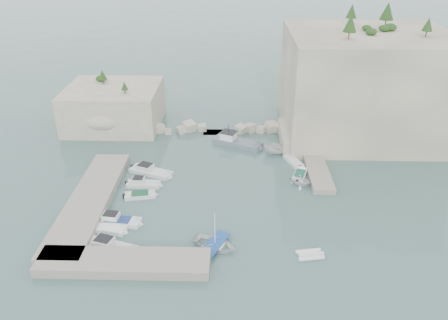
{
  "coord_description": "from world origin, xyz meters",
  "views": [
    {
      "loc": [
        1.36,
        -47.4,
        31.3
      ],
      "look_at": [
        0.0,
        6.0,
        3.0
      ],
      "focal_mm": 35.0,
      "sensor_mm": 36.0,
      "label": 1
    }
  ],
  "objects_px": {
    "motorboat_e": "(111,231)",
    "tender_east_a": "(301,185)",
    "motorboat_d": "(118,223)",
    "tender_east_c": "(293,163)",
    "tender_east_b": "(300,177)",
    "motorboat_c": "(140,197)",
    "rowboat": "(215,247)",
    "work_boat": "(237,145)",
    "tender_east_d": "(279,154)",
    "inflatable_dinghy": "(309,256)",
    "motorboat_a": "(151,173)",
    "motorboat_b": "(144,186)",
    "motorboat_f": "(112,249)"
  },
  "relations": [
    {
      "from": "motorboat_a",
      "to": "tender_east_a",
      "type": "distance_m",
      "value": 21.41
    },
    {
      "from": "motorboat_e",
      "to": "tender_east_a",
      "type": "relative_size",
      "value": 1.2
    },
    {
      "from": "motorboat_b",
      "to": "work_boat",
      "type": "xyz_separation_m",
      "value": [
        12.93,
        13.19,
        0.0
      ]
    },
    {
      "from": "motorboat_d",
      "to": "motorboat_e",
      "type": "height_order",
      "value": "motorboat_d"
    },
    {
      "from": "motorboat_d",
      "to": "tender_east_b",
      "type": "height_order",
      "value": "motorboat_d"
    },
    {
      "from": "motorboat_c",
      "to": "tender_east_d",
      "type": "distance_m",
      "value": 23.46
    },
    {
      "from": "motorboat_a",
      "to": "motorboat_f",
      "type": "height_order",
      "value": "same"
    },
    {
      "from": "motorboat_d",
      "to": "tender_east_c",
      "type": "relative_size",
      "value": 1.32
    },
    {
      "from": "inflatable_dinghy",
      "to": "tender_east_c",
      "type": "distance_m",
      "value": 21.3
    },
    {
      "from": "tender_east_d",
      "to": "work_boat",
      "type": "bearing_deg",
      "value": 60.6
    },
    {
      "from": "motorboat_e",
      "to": "inflatable_dinghy",
      "type": "xyz_separation_m",
      "value": [
        22.61,
        -3.81,
        0.0
      ]
    },
    {
      "from": "tender_east_a",
      "to": "tender_east_b",
      "type": "xyz_separation_m",
      "value": [
        0.17,
        2.31,
        0.0
      ]
    },
    {
      "from": "motorboat_f",
      "to": "tender_east_a",
      "type": "relative_size",
      "value": 2.01
    },
    {
      "from": "motorboat_e",
      "to": "tender_east_b",
      "type": "relative_size",
      "value": 0.83
    },
    {
      "from": "tender_east_c",
      "to": "motorboat_b",
      "type": "bearing_deg",
      "value": 87.16
    },
    {
      "from": "motorboat_c",
      "to": "rowboat",
      "type": "xyz_separation_m",
      "value": [
        10.34,
        -10.0,
        0.0
      ]
    },
    {
      "from": "motorboat_e",
      "to": "inflatable_dinghy",
      "type": "bearing_deg",
      "value": 1.7
    },
    {
      "from": "inflatable_dinghy",
      "to": "tender_east_b",
      "type": "height_order",
      "value": "tender_east_b"
    },
    {
      "from": "tender_east_d",
      "to": "inflatable_dinghy",
      "type": "bearing_deg",
      "value": 177.19
    },
    {
      "from": "motorboat_e",
      "to": "tender_east_a",
      "type": "distance_m",
      "value": 26.02
    },
    {
      "from": "inflatable_dinghy",
      "to": "tender_east_d",
      "type": "bearing_deg",
      "value": 83.3
    },
    {
      "from": "motorboat_d",
      "to": "inflatable_dinghy",
      "type": "bearing_deg",
      "value": -6.4
    },
    {
      "from": "motorboat_c",
      "to": "motorboat_f",
      "type": "bearing_deg",
      "value": -106.45
    },
    {
      "from": "motorboat_a",
      "to": "work_boat",
      "type": "bearing_deg",
      "value": 60.37
    },
    {
      "from": "tender_east_a",
      "to": "motorboat_e",
      "type": "bearing_deg",
      "value": 134.29
    },
    {
      "from": "tender_east_b",
      "to": "inflatable_dinghy",
      "type": "bearing_deg",
      "value": -165.55
    },
    {
      "from": "motorboat_b",
      "to": "work_boat",
      "type": "distance_m",
      "value": 18.47
    },
    {
      "from": "motorboat_d",
      "to": "motorboat_e",
      "type": "bearing_deg",
      "value": -97.92
    },
    {
      "from": "motorboat_e",
      "to": "motorboat_f",
      "type": "distance_m",
      "value": 3.38
    },
    {
      "from": "motorboat_d",
      "to": "work_boat",
      "type": "relative_size",
      "value": 0.68
    },
    {
      "from": "motorboat_d",
      "to": "tender_east_c",
      "type": "height_order",
      "value": "motorboat_d"
    },
    {
      "from": "rowboat",
      "to": "work_boat",
      "type": "relative_size",
      "value": 0.58
    },
    {
      "from": "tender_east_c",
      "to": "tender_east_d",
      "type": "height_order",
      "value": "tender_east_d"
    },
    {
      "from": "motorboat_d",
      "to": "tender_east_a",
      "type": "distance_m",
      "value": 24.95
    },
    {
      "from": "motorboat_e",
      "to": "tender_east_c",
      "type": "bearing_deg",
      "value": 48.14
    },
    {
      "from": "motorboat_c",
      "to": "motorboat_f",
      "type": "height_order",
      "value": "motorboat_f"
    },
    {
      "from": "tender_east_b",
      "to": "work_boat",
      "type": "height_order",
      "value": "work_boat"
    },
    {
      "from": "motorboat_c",
      "to": "inflatable_dinghy",
      "type": "xyz_separation_m",
      "value": [
        20.64,
        -11.27,
        0.0
      ]
    },
    {
      "from": "inflatable_dinghy",
      "to": "motorboat_a",
      "type": "bearing_deg",
      "value": 129.74
    },
    {
      "from": "tender_east_a",
      "to": "tender_east_b",
      "type": "distance_m",
      "value": 2.32
    },
    {
      "from": "motorboat_c",
      "to": "tender_east_d",
      "type": "bearing_deg",
      "value": 23.0
    },
    {
      "from": "motorboat_a",
      "to": "tender_east_b",
      "type": "distance_m",
      "value": 21.41
    },
    {
      "from": "motorboat_a",
      "to": "motorboat_d",
      "type": "distance_m",
      "value": 12.24
    },
    {
      "from": "motorboat_f",
      "to": "tender_east_c",
      "type": "distance_m",
      "value": 30.52
    },
    {
      "from": "motorboat_d",
      "to": "motorboat_f",
      "type": "distance_m",
      "value": 4.93
    },
    {
      "from": "motorboat_d",
      "to": "tender_east_c",
      "type": "xyz_separation_m",
      "value": [
        22.85,
        15.83,
        0.0
      ]
    },
    {
      "from": "motorboat_a",
      "to": "tender_east_a",
      "type": "bearing_deg",
      "value": 15.29
    },
    {
      "from": "motorboat_c",
      "to": "rowboat",
      "type": "relative_size",
      "value": 0.86
    },
    {
      "from": "motorboat_b",
      "to": "motorboat_e",
      "type": "bearing_deg",
      "value": -98.49
    },
    {
      "from": "motorboat_b",
      "to": "motorboat_c",
      "type": "xyz_separation_m",
      "value": [
        0.06,
        -2.8,
        0.0
      ]
    }
  ]
}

